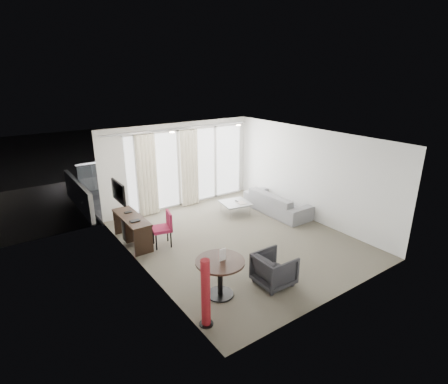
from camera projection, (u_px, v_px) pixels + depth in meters
floor at (237, 239)px, 8.89m from camera, size 5.00×6.00×0.00m
ceiling at (239, 138)px, 8.04m from camera, size 5.00×6.00×0.00m
wall_left at (141, 214)px, 7.11m from camera, size 0.00×6.00×2.60m
wall_right at (309, 174)px, 9.82m from camera, size 0.00×6.00×2.60m
wall_front at (341, 236)px, 6.15m from camera, size 5.00×0.00×2.60m
window_panel at (188, 167)px, 10.97m from camera, size 4.00×0.02×2.38m
window_frame at (189, 167)px, 10.96m from camera, size 4.10×0.06×2.44m
curtain_left at (147, 176)px, 10.06m from camera, size 0.60×0.20×2.38m
curtain_right at (190, 168)px, 10.82m from camera, size 0.60×0.20×2.38m
curtain_track at (181, 128)px, 10.27m from camera, size 4.80×0.04×0.04m
downlight_a at (172, 132)px, 8.79m from camera, size 0.12×0.12×0.02m
downlight_b at (238, 125)px, 9.93m from camera, size 0.12×0.12×0.02m
desk at (132, 230)px, 8.60m from camera, size 0.47×1.50×0.70m
tv at (118, 192)px, 8.24m from camera, size 0.05×0.80×0.50m
desk_chair at (162, 229)px, 8.43m from camera, size 0.56×0.54×0.86m
round_table at (220, 278)px, 6.56m from camera, size 1.07×1.07×0.74m
menu_card at (223, 261)px, 6.47m from camera, size 0.13×0.02×0.24m
red_lamp at (206, 293)px, 5.71m from camera, size 0.28×0.28×1.24m
tub_armchair at (274, 269)px, 6.93m from camera, size 0.74×0.72×0.66m
coffee_table at (235, 208)px, 10.44m from camera, size 0.91×0.91×0.35m
remote at (237, 201)px, 10.44m from camera, size 0.07×0.15×0.02m
magazine at (241, 203)px, 10.33m from camera, size 0.24×0.30×0.02m
sofa at (277, 202)px, 10.48m from camera, size 0.86×2.19×0.64m
terrace_slab at (169, 192)px, 12.56m from camera, size 5.60×3.00×0.12m
rattan_chair_a at (191, 176)px, 12.71m from camera, size 0.59×0.59×0.84m
rattan_chair_b at (202, 175)px, 13.01m from camera, size 0.58×0.58×0.74m
rattan_table at (203, 182)px, 12.62m from camera, size 0.53×0.53×0.47m
balustrade at (151, 168)px, 13.50m from camera, size 5.50×0.06×1.05m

